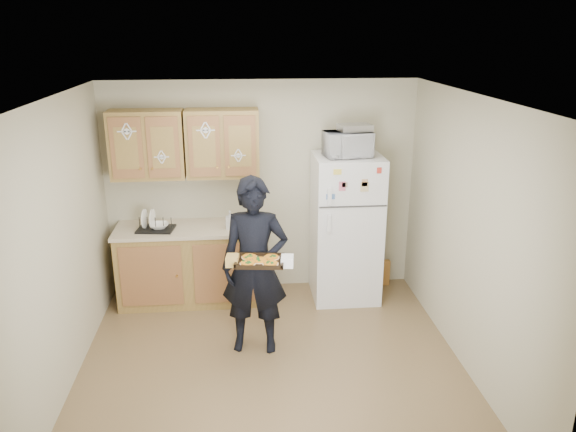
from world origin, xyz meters
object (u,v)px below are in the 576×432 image
(baking_tray, at_px, (260,262))
(microwave, at_px, (347,144))
(person, at_px, (255,267))
(dish_rack, at_px, (155,223))
(refrigerator, at_px, (346,228))

(baking_tray, distance_m, microwave, 1.84)
(person, height_order, dish_rack, person)
(microwave, bearing_deg, baking_tray, -136.78)
(refrigerator, relative_size, baking_tray, 3.93)
(refrigerator, bearing_deg, person, -135.45)
(person, bearing_deg, microwave, 50.97)
(baking_tray, bearing_deg, person, 104.35)
(person, height_order, microwave, microwave)
(microwave, height_order, dish_rack, microwave)
(baking_tray, height_order, microwave, microwave)
(microwave, bearing_deg, refrigerator, 56.38)
(refrigerator, relative_size, microwave, 3.43)
(baking_tray, relative_size, dish_rack, 1.09)
(dish_rack, bearing_deg, refrigerator, 0.12)
(refrigerator, distance_m, dish_rack, 2.15)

